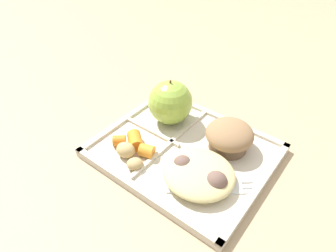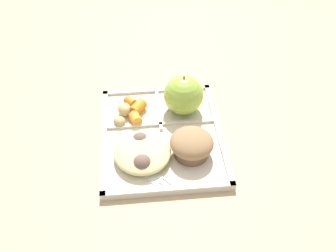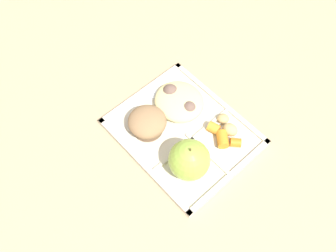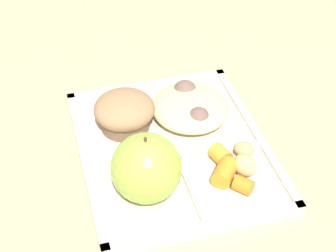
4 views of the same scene
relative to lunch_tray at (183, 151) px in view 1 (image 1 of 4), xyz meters
name	(u,v)px [view 1 (image 1 of 4)]	position (x,y,z in m)	size (l,w,h in m)	color
ground	(184,153)	(0.00, 0.00, -0.01)	(6.00, 6.00, 0.00)	tan
lunch_tray	(183,151)	(0.00, 0.00, 0.00)	(0.30, 0.25, 0.02)	beige
green_apple	(170,102)	(-0.07, 0.05, 0.05)	(0.09, 0.09, 0.09)	#93B742
bran_muffin	(229,136)	(0.06, 0.05, 0.03)	(0.09, 0.09, 0.05)	brown
carrot_slice_small	(147,151)	(-0.04, -0.05, 0.02)	(0.02, 0.02, 0.03)	orange
carrot_slice_center	(119,141)	(-0.10, -0.06, 0.01)	(0.02, 0.02, 0.02)	orange
carrot_slice_back	(135,140)	(-0.08, -0.05, 0.02)	(0.03, 0.03, 0.04)	orange
potato_chunk_large	(135,164)	(-0.04, -0.09, 0.01)	(0.03, 0.02, 0.02)	tan
potato_chunk_browned	(126,150)	(-0.07, -0.08, 0.02)	(0.03, 0.03, 0.03)	tan
egg_noodle_pile	(199,173)	(0.06, -0.04, 0.02)	(0.12, 0.11, 0.03)	#D6C684
meatball_back	(216,182)	(0.09, -0.04, 0.02)	(0.04, 0.04, 0.04)	brown
meatball_front	(183,165)	(0.03, -0.05, 0.02)	(0.03, 0.03, 0.03)	brown
plastic_fork	(217,189)	(0.09, -0.04, 0.01)	(0.12, 0.10, 0.00)	silver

